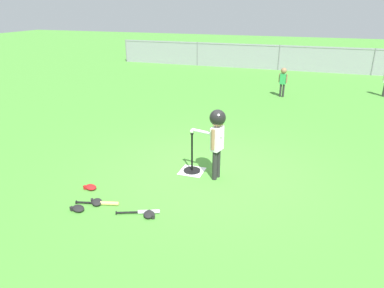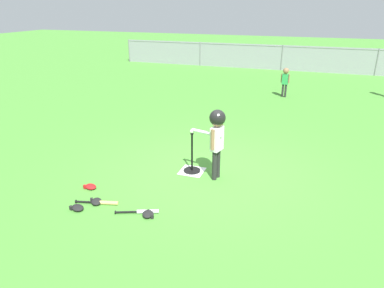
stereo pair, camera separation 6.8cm
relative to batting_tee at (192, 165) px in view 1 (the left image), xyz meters
name	(u,v)px [view 1 (the left image)]	position (x,y,z in m)	size (l,w,h in m)	color
ground_plane	(211,172)	(0.36, 0.07, -0.13)	(60.00, 60.00, 0.00)	#478C33
home_plate	(192,171)	(0.00, 0.00, -0.12)	(0.44, 0.44, 0.01)	white
batting_tee	(192,165)	(0.00, 0.00, 0.00)	(0.32, 0.32, 0.76)	black
baseball_on_tee	(192,131)	(0.00, 0.00, 0.67)	(0.07, 0.07, 0.07)	white
batter_child	(217,130)	(0.49, -0.12, 0.78)	(0.64, 0.36, 1.28)	#262626
fielder_near_left	(283,78)	(1.02, 6.36, 0.50)	(0.29, 0.19, 0.97)	#262626
spare_bat_silver	(144,212)	(-0.21, -1.60, -0.10)	(0.63, 0.30, 0.06)	silver
spare_bat_wood	(104,203)	(-0.93, -1.58, -0.10)	(0.68, 0.23, 0.06)	#DBB266
glove_by_plate	(97,202)	(-1.04, -1.59, -0.09)	(0.26, 0.27, 0.07)	black
glove_near_bats	(78,208)	(-1.21, -1.84, -0.09)	(0.27, 0.24, 0.07)	black
glove_tossed_aside	(91,187)	(-1.41, -1.21, -0.09)	(0.26, 0.23, 0.07)	#B21919
glove_outfield_drop	(149,214)	(-0.11, -1.64, -0.09)	(0.23, 0.26, 0.07)	black
outfield_fence	(279,57)	(0.36, 11.52, 0.49)	(16.06, 0.06, 1.15)	slate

